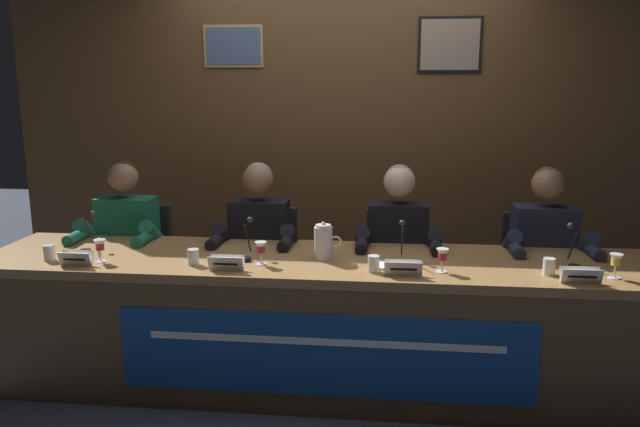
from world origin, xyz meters
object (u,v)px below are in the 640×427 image
chair_center_left (264,279)px  chair_center_right (396,283)px  juice_glass_far_right (616,261)px  nameplate_far_left (76,259)px  chair_far_left (138,274)px  juice_glass_far_left (100,246)px  conference_table (318,305)px  panelist_center_right (398,250)px  nameplate_far_right (581,276)px  chair_far_right (534,288)px  juice_glass_center_left (261,249)px  microphone_far_left (88,238)px  microphone_center_right (402,249)px  microphone_center_left (247,246)px  water_cup_far_left (49,254)px  water_cup_center_left (193,258)px  panelist_center_left (257,246)px  nameplate_center_left (226,263)px  nameplate_center_right (403,268)px  microphone_far_right (573,253)px  water_cup_far_right (549,267)px  document_stack_center_right (392,265)px  juice_glass_center_right (442,256)px  water_cup_center_right (374,265)px  water_pitcher_central (323,242)px  panelist_far_left (123,242)px  panelist_far_right (545,254)px

chair_center_left → chair_center_right: 0.86m
juice_glass_far_right → nameplate_far_left: bearing=-178.1°
chair_far_left → juice_glass_far_left: 0.89m
conference_table → panelist_center_right: bearing=48.7°
juice_glass_far_left → nameplate_far_right: (2.45, -0.10, -0.05)m
chair_far_right → juice_glass_far_right: 0.89m
chair_center_left → juice_glass_center_left: 0.85m
microphone_far_left → microphone_center_right: same height
nameplate_far_left → microphone_center_left: 0.90m
microphone_far_left → microphone_center_left: 0.94m
chair_center_left → panelist_center_right: bearing=-12.9°
chair_center_right → panelist_center_right: (0.00, -0.20, 0.28)m
microphone_center_left → water_cup_far_left: bearing=-172.2°
microphone_far_left → water_cup_center_left: size_ratio=2.54×
chair_center_right → microphone_center_right: bearing=-88.8°
panelist_center_left → chair_center_right: size_ratio=1.37×
nameplate_center_left → microphone_center_left: 0.23m
microphone_far_left → nameplate_center_right: bearing=-8.9°
nameplate_far_right → microphone_far_right: (0.04, 0.29, 0.03)m
nameplate_center_right → chair_far_left: bearing=154.0°
chair_far_left → water_cup_far_right: (2.47, -0.75, 0.36)m
document_stack_center_right → water_cup_far_left: bearing=-177.4°
microphone_center_right → chair_far_right: 1.12m
microphone_far_left → juice_glass_center_left: (1.04, -0.16, 0.01)m
nameplate_far_left → juice_glass_center_right: bearing=2.9°
water_cup_center_right → water_pitcher_central: water_pitcher_central is taller
microphone_far_left → water_pitcher_central: 1.36m
juice_glass_far_left → microphone_center_right: 1.62m
juice_glass_center_right → conference_table: bearing=173.2°
microphone_center_right → nameplate_center_right: bearing=-89.4°
juice_glass_far_left → nameplate_far_right: size_ratio=0.66×
microphone_center_left → microphone_far_left: bearing=176.2°
juice_glass_center_right → document_stack_center_right: (-0.25, 0.07, -0.08)m
water_cup_far_left → microphone_far_right: size_ratio=0.39×
panelist_center_right → nameplate_far_right: (0.86, -0.68, 0.08)m
conference_table → panelist_far_left: size_ratio=3.11×
panelist_center_left → water_cup_center_left: bearing=-110.8°
nameplate_center_left → panelist_center_right: 1.11m
nameplate_far_left → chair_center_left: size_ratio=0.20×
panelist_center_left → chair_center_right: panelist_center_left is taller
conference_table → document_stack_center_right: size_ratio=17.26×
conference_table → water_cup_center_left: (-0.65, -0.09, 0.27)m
microphone_far_left → microphone_far_right: (2.67, -0.02, 0.00)m
juice_glass_far_left → water_pitcher_central: size_ratio=0.59×
water_cup_far_left → microphone_far_right: 2.79m
panelist_far_left → water_pitcher_central: (1.32, -0.39, 0.14)m
chair_far_left → water_cup_far_left: chair_far_left is taller
water_cup_far_left → water_pitcher_central: bearing=7.2°
water_pitcher_central → panelist_far_right: bearing=17.2°
juice_glass_center_right → microphone_far_right: 0.71m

